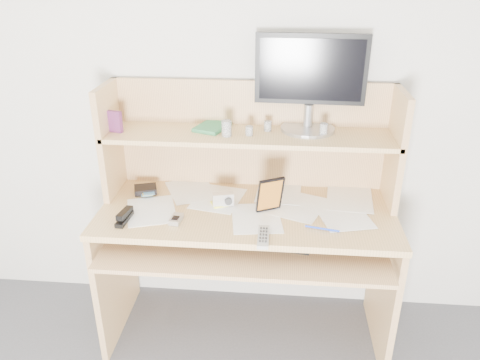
# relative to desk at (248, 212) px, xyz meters

# --- Properties ---
(back_wall) EXTENTS (3.60, 0.04, 2.50)m
(back_wall) POSITION_rel_desk_xyz_m (0.00, 0.24, 0.56)
(back_wall) COLOR silver
(back_wall) RESTS_ON floor
(desk) EXTENTS (1.40, 0.70, 1.30)m
(desk) POSITION_rel_desk_xyz_m (0.00, 0.00, 0.00)
(desk) COLOR tan
(desk) RESTS_ON floor
(paper_clutter) EXTENTS (1.32, 0.54, 0.01)m
(paper_clutter) POSITION_rel_desk_xyz_m (0.00, -0.08, 0.06)
(paper_clutter) COLOR white
(paper_clutter) RESTS_ON desk
(keyboard) EXTENTS (0.50, 0.25, 0.03)m
(keyboard) POSITION_rel_desk_xyz_m (0.07, -0.17, -0.03)
(keyboard) COLOR black
(keyboard) RESTS_ON desk
(tv_remote) EXTENTS (0.05, 0.17, 0.02)m
(tv_remote) POSITION_rel_desk_xyz_m (0.09, -0.34, 0.07)
(tv_remote) COLOR #A6A5A1
(tv_remote) RESTS_ON paper_clutter
(flip_phone) EXTENTS (0.06, 0.09, 0.02)m
(flip_phone) POSITION_rel_desk_xyz_m (-0.31, -0.22, 0.07)
(flip_phone) COLOR #AAABAD
(flip_phone) RESTS_ON paper_clutter
(stapler) EXTENTS (0.05, 0.14, 0.04)m
(stapler) POSITION_rel_desk_xyz_m (-0.55, -0.24, 0.08)
(stapler) COLOR black
(stapler) RESTS_ON paper_clutter
(wallet) EXTENTS (0.13, 0.12, 0.03)m
(wallet) POSITION_rel_desk_xyz_m (-0.53, 0.05, 0.08)
(wallet) COLOR black
(wallet) RESTS_ON paper_clutter
(sticky_note_pad) EXTENTS (0.09, 0.09, 0.01)m
(sticky_note_pad) POSITION_rel_desk_xyz_m (-0.14, -0.04, 0.06)
(sticky_note_pad) COLOR #FFFD43
(sticky_note_pad) RESTS_ON desk
(digital_camera) EXTENTS (0.11, 0.06, 0.06)m
(digital_camera) POSITION_rel_desk_xyz_m (-0.12, -0.05, 0.09)
(digital_camera) COLOR silver
(digital_camera) RESTS_ON paper_clutter
(game_case) EXTENTS (0.12, 0.07, 0.18)m
(game_case) POSITION_rel_desk_xyz_m (0.11, -0.10, 0.15)
(game_case) COLOR black
(game_case) RESTS_ON paper_clutter
(blue_pen) EXTENTS (0.15, 0.04, 0.01)m
(blue_pen) POSITION_rel_desk_xyz_m (0.34, -0.24, 0.07)
(blue_pen) COLOR #1939C1
(blue_pen) RESTS_ON paper_clutter
(card_box) EXTENTS (0.08, 0.04, 0.10)m
(card_box) POSITION_rel_desk_xyz_m (-0.64, 0.03, 0.44)
(card_box) COLOR maroon
(card_box) RESTS_ON desk
(shelf_book) EXTENTS (0.18, 0.21, 0.02)m
(shelf_book) POSITION_rel_desk_xyz_m (-0.19, 0.12, 0.40)
(shelf_book) COLOR #35855E
(shelf_book) RESTS_ON desk
(chip_stack_a) EXTENTS (0.04, 0.04, 0.05)m
(chip_stack_a) POSITION_rel_desk_xyz_m (0.08, 0.11, 0.41)
(chip_stack_a) COLOR black
(chip_stack_a) RESTS_ON desk
(chip_stack_b) EXTENTS (0.06, 0.06, 0.07)m
(chip_stack_b) POSITION_rel_desk_xyz_m (-0.10, 0.02, 0.42)
(chip_stack_b) COLOR silver
(chip_stack_b) RESTS_ON desk
(chip_stack_c) EXTENTS (0.05, 0.05, 0.04)m
(chip_stack_c) POSITION_rel_desk_xyz_m (0.00, 0.04, 0.41)
(chip_stack_c) COLOR black
(chip_stack_c) RESTS_ON desk
(chip_stack_d) EXTENTS (0.04, 0.04, 0.06)m
(chip_stack_d) POSITION_rel_desk_xyz_m (0.34, 0.05, 0.42)
(chip_stack_d) COLOR white
(chip_stack_d) RESTS_ON desk
(monitor) EXTENTS (0.52, 0.26, 0.45)m
(monitor) POSITION_rel_desk_xyz_m (0.28, 0.16, 0.63)
(monitor) COLOR #A4A4A8
(monitor) RESTS_ON desk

